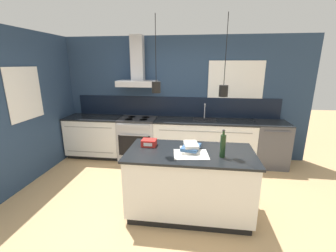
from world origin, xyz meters
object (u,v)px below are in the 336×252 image
at_px(book_stack, 191,147).
at_px(oven_range, 138,138).
at_px(bottle_on_island, 223,146).
at_px(red_supply_box, 149,143).
at_px(dishwasher, 270,144).

bearing_deg(book_stack, oven_range, 124.41).
height_order(bottle_on_island, red_supply_box, bottle_on_island).
distance_m(dishwasher, red_supply_box, 2.74).
distance_m(bottle_on_island, book_stack, 0.43).
bearing_deg(bottle_on_island, oven_range, 130.32).
height_order(oven_range, dishwasher, same).
bearing_deg(red_supply_box, oven_range, 110.50).
xyz_separation_m(oven_range, book_stack, (1.19, -1.74, 0.51)).
distance_m(bottle_on_island, red_supply_box, 1.03).
distance_m(oven_range, dishwasher, 2.76).
xyz_separation_m(dishwasher, bottle_on_island, (-1.17, -1.88, 0.61)).
bearing_deg(book_stack, red_supply_box, 167.35).
bearing_deg(bottle_on_island, dishwasher, 58.01).
relative_size(bottle_on_island, book_stack, 1.03).
relative_size(bottle_on_island, red_supply_box, 1.74).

